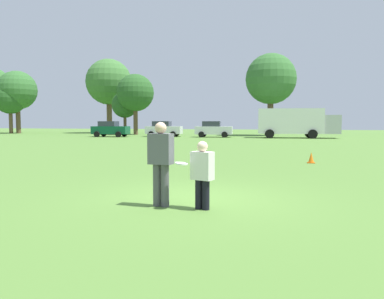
# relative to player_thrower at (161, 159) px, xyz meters

# --- Properties ---
(ground_plane) EXTENTS (150.02, 150.02, 0.00)m
(ground_plane) POSITION_rel_player_thrower_xyz_m (0.53, 0.97, -1.01)
(ground_plane) COLOR #517A33
(player_thrower) EXTENTS (0.53, 0.35, 1.80)m
(player_thrower) POSITION_rel_player_thrower_xyz_m (0.00, 0.00, 0.00)
(player_thrower) COLOR #4C4C51
(player_thrower) RESTS_ON ground
(player_defender) EXTENTS (0.50, 0.39, 1.41)m
(player_defender) POSITION_rel_player_thrower_xyz_m (0.91, -0.06, -0.23)
(player_defender) COLOR black
(player_defender) RESTS_ON ground
(frisbee) EXTENTS (0.27, 0.27, 0.06)m
(frisbee) POSITION_rel_player_thrower_xyz_m (0.49, -0.17, -0.06)
(frisbee) COLOR white
(traffic_cone) EXTENTS (0.32, 0.32, 0.48)m
(traffic_cone) POSITION_rel_player_thrower_xyz_m (3.82, 9.37, -0.78)
(traffic_cone) COLOR #D8590C
(traffic_cone) RESTS_ON ground
(parked_car_near_left) EXTENTS (4.30, 2.41, 1.82)m
(parked_car_near_left) POSITION_rel_player_thrower_xyz_m (-16.79, 32.90, -0.09)
(parked_car_near_left) COLOR #0C4C2D
(parked_car_near_left) RESTS_ON ground
(parked_car_mid_left) EXTENTS (4.30, 2.41, 1.82)m
(parked_car_mid_left) POSITION_rel_player_thrower_xyz_m (-10.86, 34.80, -0.09)
(parked_car_mid_left) COLOR silver
(parked_car_mid_left) RESTS_ON ground
(parked_car_center) EXTENTS (4.30, 2.41, 1.82)m
(parked_car_center) POSITION_rel_player_thrower_xyz_m (-4.84, 34.63, -0.09)
(parked_car_center) COLOR silver
(parked_car_center) RESTS_ON ground
(box_truck) EXTENTS (8.63, 3.33, 3.18)m
(box_truck) POSITION_rel_player_thrower_xyz_m (4.26, 34.54, 0.74)
(box_truck) COLOR white
(box_truck) RESTS_ON ground
(tree_west_maple) EXTENTS (4.66, 4.66, 7.57)m
(tree_west_maple) POSITION_rel_player_thrower_xyz_m (-36.55, 40.74, 4.19)
(tree_west_maple) COLOR brown
(tree_west_maple) RESTS_ON ground
(tree_center_elm) EXTENTS (5.75, 5.75, 9.35)m
(tree_center_elm) POSITION_rel_player_thrower_xyz_m (-35.88, 41.52, 5.42)
(tree_center_elm) COLOR brown
(tree_center_elm) RESTS_ON ground
(tree_east_birch) EXTENTS (6.97, 6.97, 11.33)m
(tree_east_birch) POSITION_rel_player_thrower_xyz_m (-23.09, 45.94, 6.78)
(tree_east_birch) COLOR brown
(tree_east_birch) RESTS_ON ground
(tree_east_oak) EXTENTS (3.67, 3.67, 5.96)m
(tree_east_oak) POSITION_rel_player_thrower_xyz_m (-18.61, 41.50, 3.09)
(tree_east_oak) COLOR brown
(tree_east_oak) RESTS_ON ground
(tree_far_east_pine) EXTENTS (5.05, 5.05, 8.20)m
(tree_far_east_pine) POSITION_rel_player_thrower_xyz_m (-16.59, 40.41, 4.63)
(tree_far_east_pine) COLOR brown
(tree_far_east_pine) RESTS_ON ground
(tree_far_west_pine) EXTENTS (6.35, 6.35, 10.31)m
(tree_far_west_pine) POSITION_rel_player_thrower_xyz_m (1.37, 40.94, 6.08)
(tree_far_west_pine) COLOR brown
(tree_far_west_pine) RESTS_ON ground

